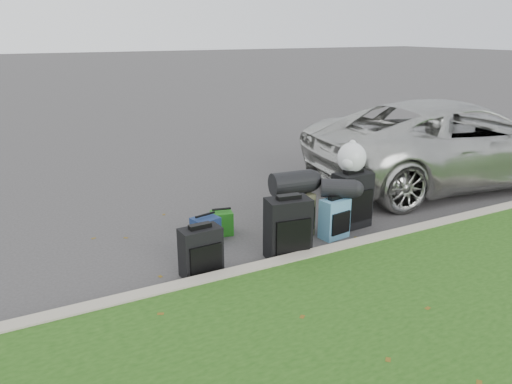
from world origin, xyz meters
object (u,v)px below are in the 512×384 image
suitcase_large_black_left (288,229)px  suitcase_teal (334,218)px  suitcase_olive (297,215)px  suitcase_large_black_right (352,200)px  tote_navy (206,230)px  suitcase_small_black (201,252)px  suv (454,142)px  tote_green (222,223)px

suitcase_large_black_left → suitcase_teal: bearing=23.8°
suitcase_olive → suitcase_large_black_right: bearing=-10.5°
suitcase_teal → tote_navy: 1.67m
suitcase_small_black → suitcase_olive: (1.54, 0.46, 0.00)m
suv → suitcase_large_black_right: size_ratio=6.80×
suitcase_teal → tote_navy: (-1.55, 0.62, -0.09)m
suv → suitcase_olive: (-3.77, -0.81, -0.44)m
suitcase_large_black_left → suitcase_olive: size_ratio=1.30×
suitcase_olive → tote_navy: 1.21m
suitcase_large_black_left → tote_green: size_ratio=2.35×
suitcase_large_black_right → suitcase_large_black_left: bearing=-164.7°
suv → suitcase_large_black_right: 3.09m
suitcase_small_black → suitcase_olive: 1.61m
suitcase_small_black → tote_green: 1.18m
suitcase_large_black_left → suitcase_large_black_right: bearing=27.3°
suv → suitcase_large_black_left: size_ratio=7.04×
suitcase_large_black_right → tote_navy: bearing=164.7°
suv → suitcase_large_black_right: suv is taller
suitcase_large_black_left → suitcase_olive: bearing=57.0°
suv → tote_green: (-4.63, -0.31, -0.57)m
suitcase_large_black_left → suitcase_teal: size_ratio=1.40×
suitcase_large_black_right → suitcase_teal: bearing=-158.3°
suitcase_olive → suitcase_teal: bearing=-41.4°
suitcase_olive → suitcase_teal: size_ratio=1.08×
suv → suitcase_olive: size_ratio=9.16×
suitcase_olive → tote_navy: (-1.16, 0.33, -0.11)m
suitcase_large_black_left → tote_green: suitcase_large_black_left is taller
suitcase_small_black → tote_navy: suitcase_small_black is taller
suv → tote_navy: 4.99m
suitcase_large_black_right → tote_green: 1.80m
suitcase_teal → tote_green: size_ratio=1.67×
tote_navy → suitcase_olive: bearing=-29.0°
tote_green → suitcase_teal: bearing=-19.3°
suitcase_olive → tote_green: bearing=145.1°
suitcase_olive → suitcase_large_black_right: suitcase_large_black_right is taller
suitcase_large_black_right → suitcase_olive: bearing=170.7°
suitcase_olive → suitcase_large_black_right: size_ratio=0.74×
tote_green → suitcase_small_black: bearing=-112.5°
suv → suitcase_large_black_left: suv is taller
suv → suitcase_olive: 3.88m
tote_green → suv: bearing=16.7°
suv → suitcase_teal: suv is taller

